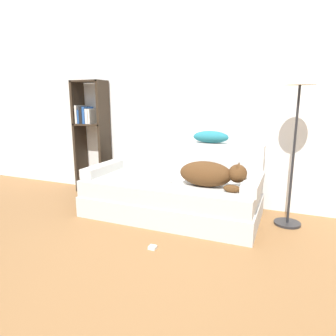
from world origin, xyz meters
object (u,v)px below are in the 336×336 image
object	(u,v)px
couch	(171,198)
floor_lamp	(299,95)
dog	(211,174)
bookshelf	(91,129)
laptop	(157,180)
throw_pillow	(211,137)
power_adapter	(153,247)

from	to	relation	value
couch	floor_lamp	distance (m)	1.64
dog	bookshelf	distance (m)	1.92
couch	dog	xyz separation A→B (m)	(0.46, -0.10, 0.34)
dog	floor_lamp	distance (m)	1.11
couch	bookshelf	distance (m)	1.58
laptop	floor_lamp	distance (m)	1.62
bookshelf	couch	bearing A→B (deg)	-17.79
throw_pillow	bookshelf	size ratio (longest dim) A/B	0.27
throw_pillow	bookshelf	bearing A→B (deg)	178.12
laptop	power_adapter	world-z (taller)	laptop
dog	floor_lamp	xyz separation A→B (m)	(0.74, 0.32, 0.76)
dog	power_adapter	size ratio (longest dim) A/B	10.78
dog	laptop	world-z (taller)	dog
floor_lamp	power_adapter	size ratio (longest dim) A/B	25.09
floor_lamp	couch	bearing A→B (deg)	-169.90
laptop	throw_pillow	xyz separation A→B (m)	(0.45, 0.48, 0.43)
couch	dog	distance (m)	0.58
floor_lamp	power_adapter	distance (m)	1.94
dog	bookshelf	world-z (taller)	bookshelf
dog	couch	bearing A→B (deg)	167.51
couch	floor_lamp	bearing A→B (deg)	10.10
laptop	power_adapter	distance (m)	0.84
couch	laptop	world-z (taller)	laptop
dog	throw_pillow	size ratio (longest dim) A/B	1.66
couch	power_adapter	xyz separation A→B (m)	(0.15, -0.79, -0.19)
bookshelf	floor_lamp	world-z (taller)	floor_lamp
laptop	throw_pillow	size ratio (longest dim) A/B	0.90
couch	bookshelf	xyz separation A→B (m)	(-1.36, 0.44, 0.67)
laptop	couch	bearing A→B (deg)	36.72
dog	power_adapter	world-z (taller)	dog
bookshelf	power_adapter	bearing A→B (deg)	-39.22
couch	floor_lamp	size ratio (longest dim) A/B	1.20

